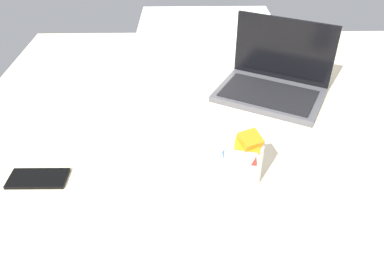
{
  "coord_description": "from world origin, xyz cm",
  "views": [
    {
      "loc": [
        -23.85,
        -96.2,
        81.3
      ],
      "look_at": [
        -22.2,
        -14.21,
        24.0
      ],
      "focal_mm": 35.68,
      "sensor_mm": 36.0,
      "label": 1
    }
  ],
  "objects": [
    {
      "name": "laptop",
      "position": [
        5.05,
        14.15,
        22.41
      ],
      "size": [
        39.92,
        35.74,
        23.0
      ],
      "rotation": [
        0.0,
        0.0,
        -0.49
      ],
      "color": "#4C4C51",
      "rests_on": "bed_mattress"
    },
    {
      "name": "bed_mattress",
      "position": [
        0.0,
        0.0,
        9.0
      ],
      "size": [
        180.0,
        140.0,
        18.0
      ],
      "primitive_type": "cube",
      "color": "beige",
      "rests_on": "ground"
    },
    {
      "name": "snack_cup",
      "position": [
        -10.45,
        -27.5,
        24.13
      ],
      "size": [
        9.35,
        9.27,
        14.14
      ],
      "color": "silver",
      "rests_on": "bed_mattress"
    },
    {
      "name": "pillow",
      "position": [
        -15.22,
        48.0,
        24.5
      ],
      "size": [
        52.0,
        36.0,
        13.0
      ],
      "primitive_type": "cube",
      "color": "white",
      "rests_on": "bed_mattress"
    },
    {
      "name": "cell_phone",
      "position": [
        -59.82,
        -26.79,
        18.4
      ],
      "size": [
        14.07,
        6.95,
        0.8
      ],
      "primitive_type": "cube",
      "rotation": [
        0.0,
        0.0,
        1.56
      ],
      "color": "black",
      "rests_on": "bed_mattress"
    }
  ]
}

